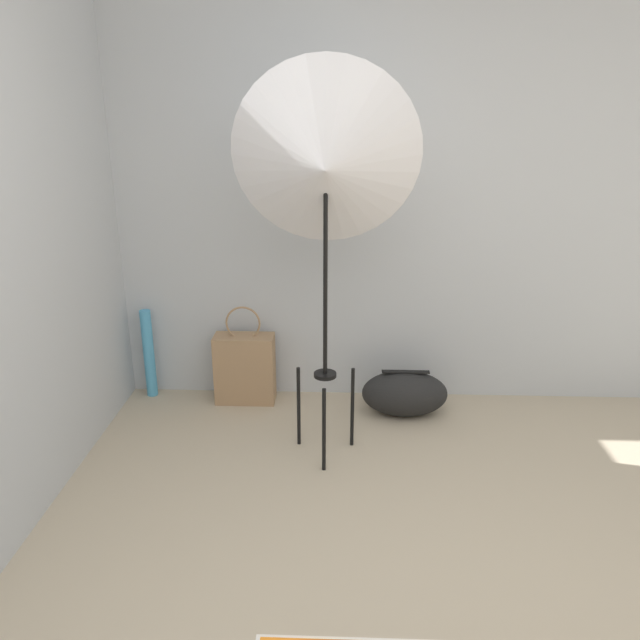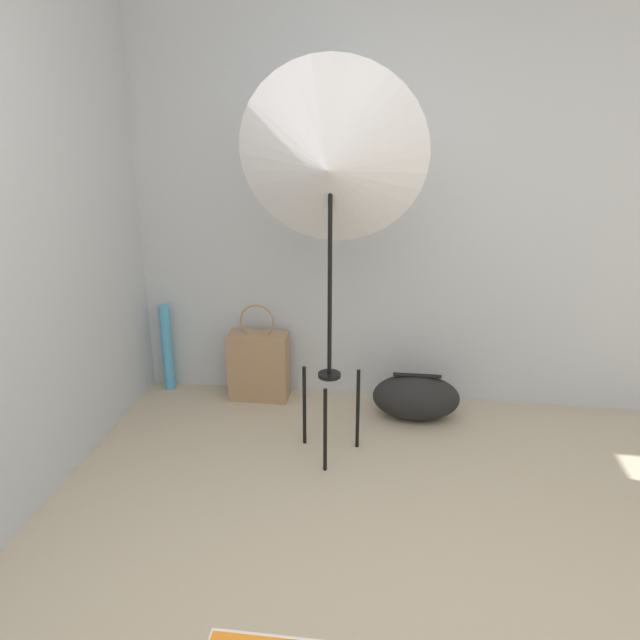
{
  "view_description": "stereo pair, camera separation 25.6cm",
  "coord_description": "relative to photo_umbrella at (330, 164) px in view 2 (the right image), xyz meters",
  "views": [
    {
      "loc": [
        -0.38,
        -1.27,
        1.8
      ],
      "look_at": [
        -0.48,
        1.44,
        0.84
      ],
      "focal_mm": 35.0,
      "sensor_mm": 36.0,
      "label": 1
    },
    {
      "loc": [
        -0.12,
        -1.25,
        1.8
      ],
      "look_at": [
        -0.48,
        1.44,
        0.84
      ],
      "focal_mm": 35.0,
      "sensor_mm": 36.0,
      "label": 2
    }
  ],
  "objects": [
    {
      "name": "wall_back",
      "position": [
        0.47,
        0.76,
        -0.23
      ],
      "size": [
        8.0,
        0.05,
        2.6
      ],
      "color": "#B7BCC1",
      "rests_on": "ground_plane"
    },
    {
      "name": "duffel_bag",
      "position": [
        0.47,
        0.45,
        -1.39
      ],
      "size": [
        0.51,
        0.28,
        0.29
      ],
      "color": "black",
      "rests_on": "ground_plane"
    },
    {
      "name": "paper_roll",
      "position": [
        -1.14,
        0.66,
        -1.24
      ],
      "size": [
        0.07,
        0.07,
        0.58
      ],
      "color": "#4CA3D1",
      "rests_on": "ground_plane"
    },
    {
      "name": "photo_umbrella",
      "position": [
        0.0,
        0.0,
        0.0
      ],
      "size": [
        0.92,
        0.45,
        2.0
      ],
      "color": "black",
      "rests_on": "ground_plane"
    },
    {
      "name": "tote_bag",
      "position": [
        -0.52,
        0.6,
        -1.3
      ],
      "size": [
        0.37,
        0.17,
        0.63
      ],
      "color": "#9E7A56",
      "rests_on": "ground_plane"
    }
  ]
}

